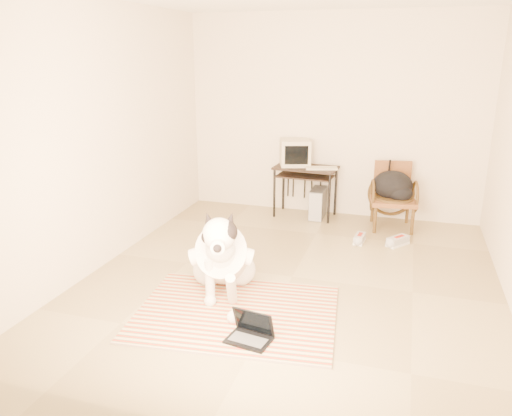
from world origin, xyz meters
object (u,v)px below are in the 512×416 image
at_px(laptop, 251,332).
at_px(computer_desk, 305,174).
at_px(rattan_chair, 393,196).
at_px(crt_monitor, 295,152).
at_px(pc_tower, 318,203).
at_px(dog, 223,258).
at_px(backpack, 394,186).

height_order(laptop, computer_desk, computer_desk).
distance_m(laptop, rattan_chair, 3.28).
distance_m(laptop, crt_monitor, 3.42).
xyz_separation_m(pc_tower, rattan_chair, (0.98, -0.10, 0.22)).
relative_size(computer_desk, pc_tower, 2.00).
distance_m(dog, laptop, 0.91).
bearing_deg(laptop, dog, 125.09).
height_order(dog, backpack, dog).
relative_size(laptop, computer_desk, 0.43).
bearing_deg(laptop, rattan_chair, 73.62).
relative_size(computer_desk, crt_monitor, 1.76).
bearing_deg(pc_tower, backpack, -8.42).
height_order(dog, computer_desk, dog).
xyz_separation_m(laptop, computer_desk, (-0.25, 3.23, 0.52)).
xyz_separation_m(computer_desk, backpack, (1.17, -0.15, -0.05)).
xyz_separation_m(computer_desk, pc_tower, (0.19, -0.00, -0.40)).
height_order(rattan_chair, backpack, rattan_chair).
bearing_deg(backpack, rattan_chair, 96.34).
relative_size(dog, backpack, 2.32).
bearing_deg(rattan_chair, crt_monitor, 172.77).
height_order(dog, crt_monitor, crt_monitor).
bearing_deg(computer_desk, dog, -95.62).
bearing_deg(pc_tower, dog, -99.75).
height_order(computer_desk, backpack, backpack).
xyz_separation_m(dog, computer_desk, (0.25, 2.52, 0.23)).
xyz_separation_m(dog, pc_tower, (0.43, 2.52, -0.16)).
bearing_deg(laptop, computer_desk, 94.38).
xyz_separation_m(laptop, crt_monitor, (-0.42, 3.30, 0.79)).
distance_m(computer_desk, crt_monitor, 0.33).
height_order(computer_desk, pc_tower, computer_desk).
relative_size(dog, pc_tower, 2.71).
relative_size(computer_desk, rattan_chair, 1.04).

